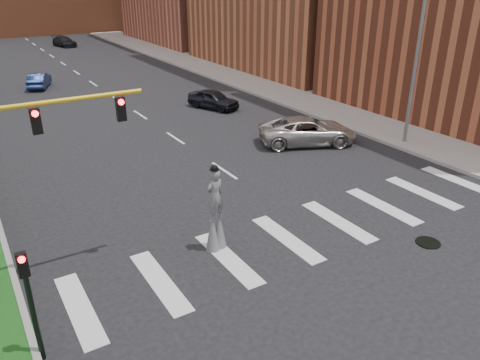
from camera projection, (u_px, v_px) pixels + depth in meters
The scene contains 11 objects.
ground_plane at pixel (330, 241), 17.49m from camera, with size 160.00×160.00×0.00m, color black.
sidewalk_right at pixel (250, 81), 42.91m from camera, with size 5.00×90.00×0.18m, color gray.
manhole at pixel (428, 243), 17.36m from camera, with size 0.90×0.90×0.04m, color black.
streetlight at pixel (415, 59), 25.40m from camera, with size 2.05×0.20×9.00m.
traffic_signal at pixel (14, 164), 13.47m from camera, with size 5.30×0.23×6.20m.
secondary_signal at pixel (30, 298), 11.39m from camera, with size 0.25×0.21×3.23m.
stilt_performer at pixel (216, 215), 16.51m from camera, with size 0.83×0.60×3.28m.
suv_crossing at pixel (308, 131), 27.21m from camera, with size 2.58×5.60×1.56m, color beige.
car_near at pixel (213, 99), 34.39m from camera, with size 1.62×4.03×1.37m, color black.
car_mid at pixel (39, 80), 40.61m from camera, with size 1.37×3.94×1.30m, color navy.
car_far at pixel (64, 42), 63.57m from camera, with size 1.83×4.51×1.31m, color black.
Camera 1 is at (-10.77, -11.06, 9.19)m, focal length 35.00 mm.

